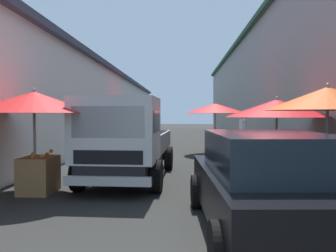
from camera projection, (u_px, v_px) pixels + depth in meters
name	position (u px, v px, depth m)	size (l,w,h in m)	color
ground	(178.00, 153.00, 15.07)	(90.00, 90.00, 0.00)	#282826
building_left_whitewash	(34.00, 104.00, 17.56)	(49.80, 7.50, 4.47)	silver
building_right_concrete	(329.00, 82.00, 16.89)	(49.80, 7.50, 6.60)	gray
fruit_stall_near_left	(130.00, 111.00, 20.58)	(2.81, 2.81, 2.39)	#9E9EA3
fruit_stall_near_right	(278.00, 114.00, 9.17)	(2.77, 2.77, 2.19)	#9E9EA3
fruit_stall_far_left	(215.00, 113.00, 14.62)	(2.62, 2.62, 2.25)	#9E9EA3
fruit_stall_far_right	(35.00, 112.00, 7.31)	(2.58, 2.58, 2.28)	#9E9EA3
fruit_stall_mid_lane	(326.00, 115.00, 6.45)	(2.34, 2.34, 2.31)	#9E9EA3
hatchback_car	(266.00, 183.00, 4.85)	(3.99, 2.07, 1.45)	black
delivery_truck	(124.00, 142.00, 8.15)	(4.99, 2.13, 2.08)	black
vendor_by_crates	(243.00, 129.00, 17.23)	(0.65, 0.29, 1.67)	navy
parked_scooter	(264.00, 149.00, 12.25)	(1.69, 0.36, 1.14)	black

